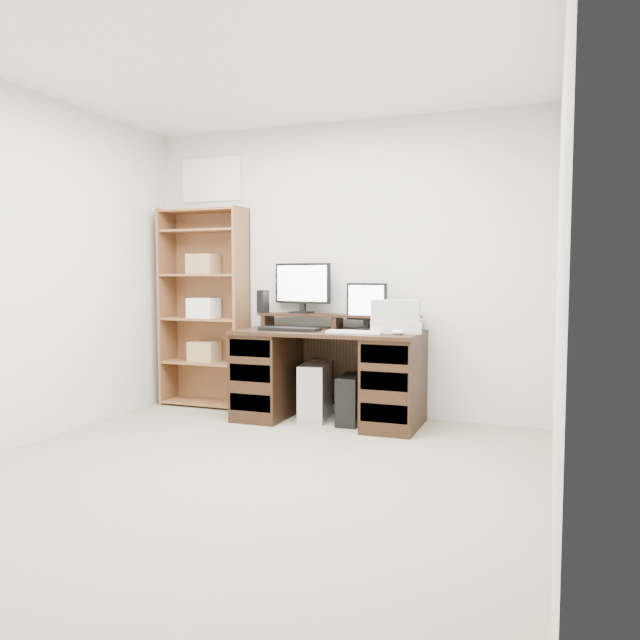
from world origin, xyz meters
The scene contains 14 objects.
room centered at (0.00, 0.00, 1.25)m, with size 3.54×4.04×2.54m.
desk centered at (0.03, 1.64, 0.39)m, with size 1.50×0.70×0.75m.
riser_shelf centered at (0.03, 1.85, 0.84)m, with size 1.40×0.22×0.12m.
monitor_wide centered at (-0.30, 1.88, 1.11)m, with size 0.54×0.17×0.43m.
monitor_small centered at (0.29, 1.82, 0.96)m, with size 0.35×0.15×0.38m.
speaker centered at (-0.65, 1.81, 0.97)m, with size 0.08×0.08×0.20m, color black.
keyboard_black centered at (-0.26, 1.51, 0.76)m, with size 0.50×0.17×0.03m, color black.
keyboard_white centered at (0.30, 1.48, 0.76)m, with size 0.43×0.13×0.02m, color white.
mouse centered at (0.64, 1.49, 0.77)m, with size 0.10×0.07×0.04m, color white.
printer centered at (0.58, 1.66, 0.80)m, with size 0.39×0.29×0.10m, color #B5AC9E.
basket centered at (0.58, 1.66, 0.93)m, with size 0.37×0.26×0.16m, color #A4A9AF.
tower_silver centered at (-0.11, 1.69, 0.23)m, with size 0.21×0.47×0.47m, color #BABDC2.
tower_black centered at (0.22, 1.64, 0.20)m, with size 0.19×0.40×0.39m.
bookshelf centered at (-1.25, 1.86, 0.92)m, with size 0.80×0.30×1.80m.
Camera 1 is at (1.72, -3.11, 1.20)m, focal length 35.00 mm.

